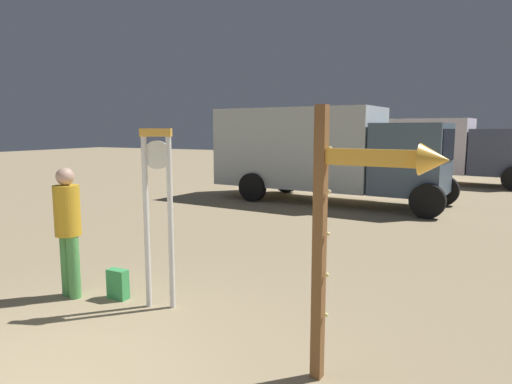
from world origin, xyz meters
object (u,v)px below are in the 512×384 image
box_truck_near (321,150)px  arrow_sign (358,210)px  standing_clock (158,203)px  backpack (118,284)px  person_near_clock (68,226)px  box_truck_far (440,148)px

box_truck_near → arrow_sign: bearing=-69.8°
standing_clock → backpack: 1.36m
person_near_clock → arrow_sign: bearing=-6.5°
person_near_clock → box_truck_near: (0.39, 9.48, 0.62)m
backpack → standing_clock: bearing=2.5°
standing_clock → box_truck_far: bearing=83.1°
arrow_sign → standing_clock: bearing=165.1°
arrow_sign → person_near_clock: 4.11m
backpack → arrow_sign: bearing=-11.4°
arrow_sign → person_near_clock: size_ratio=1.40×
arrow_sign → box_truck_near: size_ratio=0.33×
person_near_clock → backpack: 1.04m
standing_clock → box_truck_far: (1.97, 16.33, 0.13)m
person_near_clock → box_truck_near: box_truck_near is taller
backpack → box_truck_far: bearing=80.7°
box_truck_far → arrow_sign: bearing=-87.5°
arrow_sign → person_near_clock: arrow_sign is taller
arrow_sign → box_truck_near: box_truck_near is taller
standing_clock → backpack: size_ratio=5.65×
box_truck_far → backpack: bearing=-99.3°
standing_clock → arrow_sign: 2.81m
box_truck_near → box_truck_far: box_truck_near is taller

